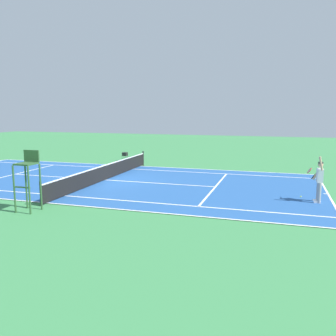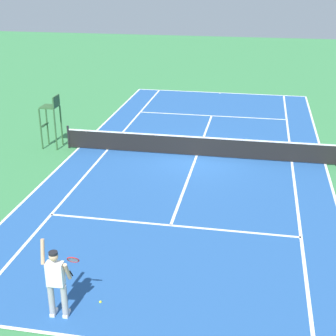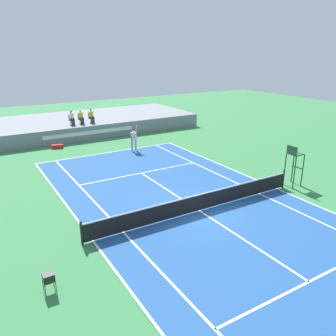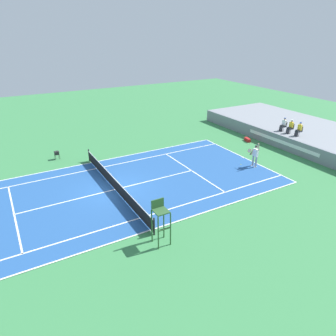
# 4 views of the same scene
# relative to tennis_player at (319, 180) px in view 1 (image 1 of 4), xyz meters

# --- Properties ---
(ground_plane) EXTENTS (80.00, 80.00, 0.00)m
(ground_plane) POSITION_rel_tennis_player_xyz_m (-1.82, -11.26, -0.99)
(ground_plane) COLOR #387F47
(court) EXTENTS (11.08, 23.88, 0.03)m
(court) POSITION_rel_tennis_player_xyz_m (-1.82, -11.26, -0.98)
(court) COLOR #235193
(court) RESTS_ON ground
(net) EXTENTS (11.98, 0.10, 1.07)m
(net) POSITION_rel_tennis_player_xyz_m (-1.82, -11.26, -0.47)
(net) COLOR black
(net) RESTS_ON ground
(tennis_player) EXTENTS (0.76, 0.65, 2.08)m
(tennis_player) POSITION_rel_tennis_player_xyz_m (0.00, 0.00, 0.00)
(tennis_player) COLOR #9E9EA3
(tennis_player) RESTS_ON ground
(tennis_ball) EXTENTS (0.07, 0.07, 0.07)m
(tennis_ball) POSITION_rel_tennis_player_xyz_m (-0.80, -0.66, -0.96)
(tennis_ball) COLOR #D1E533
(tennis_ball) RESTS_ON ground
(umpire_chair) EXTENTS (0.77, 0.77, 2.44)m
(umpire_chair) POSITION_rel_tennis_player_xyz_m (4.85, -11.26, 0.56)
(umpire_chair) COLOR #2D562D
(umpire_chair) RESTS_ON ground
(ball_hopper) EXTENTS (0.36, 0.36, 0.70)m
(ball_hopper) POSITION_rel_tennis_player_xyz_m (-9.58, -13.53, -0.42)
(ball_hopper) COLOR black
(ball_hopper) RESTS_ON ground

